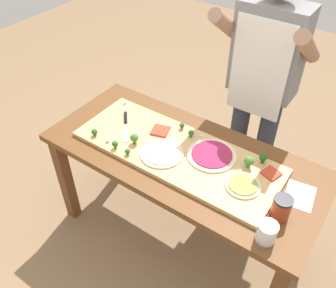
% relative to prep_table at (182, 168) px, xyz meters
% --- Properties ---
extents(ground_plane, '(8.00, 8.00, 0.00)m').
position_rel_prep_table_xyz_m(ground_plane, '(0.00, 0.00, -0.65)').
color(ground_plane, '#896B4C').
extents(prep_table, '(1.59, 0.71, 0.76)m').
position_rel_prep_table_xyz_m(prep_table, '(0.00, 0.00, 0.00)').
color(prep_table, brown).
rests_on(prep_table, ground).
extents(cutting_board, '(1.18, 0.45, 0.02)m').
position_rel_prep_table_xyz_m(cutting_board, '(-0.03, -0.02, 0.12)').
color(cutting_board, tan).
rests_on(cutting_board, prep_table).
extents(chefs_knife, '(0.20, 0.23, 0.02)m').
position_rel_prep_table_xyz_m(chefs_knife, '(-0.42, 0.01, 0.14)').
color(chefs_knife, '#B7BABF').
rests_on(chefs_knife, cutting_board).
extents(pizza_whole_white_garlic, '(0.24, 0.24, 0.02)m').
position_rel_prep_table_xyz_m(pizza_whole_white_garlic, '(-0.08, -0.09, 0.14)').
color(pizza_whole_white_garlic, beige).
rests_on(pizza_whole_white_garlic, cutting_board).
extents(pizza_whole_pesto_green, '(0.18, 0.18, 0.02)m').
position_rel_prep_table_xyz_m(pizza_whole_pesto_green, '(0.39, -0.05, 0.14)').
color(pizza_whole_pesto_green, beige).
rests_on(pizza_whole_pesto_green, cutting_board).
extents(pizza_whole_beet_magenta, '(0.27, 0.27, 0.02)m').
position_rel_prep_table_xyz_m(pizza_whole_beet_magenta, '(0.15, 0.05, 0.14)').
color(pizza_whole_beet_magenta, beige).
rests_on(pizza_whole_beet_magenta, cutting_board).
extents(pizza_slice_center, '(0.10, 0.10, 0.01)m').
position_rel_prep_table_xyz_m(pizza_slice_center, '(0.48, 0.11, 0.14)').
color(pizza_slice_center, '#BC3D28').
rests_on(pizza_slice_center, cutting_board).
extents(pizza_slice_near_right, '(0.12, 0.12, 0.01)m').
position_rel_prep_table_xyz_m(pizza_slice_near_right, '(-0.20, 0.07, 0.14)').
color(pizza_slice_near_right, '#BC3D28').
rests_on(pizza_slice_near_right, cutting_board).
extents(broccoli_floret_front_right, '(0.03, 0.03, 0.04)m').
position_rel_prep_table_xyz_m(broccoli_floret_front_right, '(-0.23, -0.20, 0.16)').
color(broccoli_floret_front_right, '#366618').
rests_on(broccoli_floret_front_right, cutting_board).
extents(broccoli_floret_front_left, '(0.04, 0.04, 0.05)m').
position_rel_prep_table_xyz_m(broccoli_floret_front_left, '(-0.49, -0.18, 0.16)').
color(broccoli_floret_front_left, '#366618').
rests_on(broccoli_floret_front_left, cutting_board).
extents(broccoli_floret_back_right, '(0.05, 0.05, 0.07)m').
position_rel_prep_table_xyz_m(broccoli_floret_back_right, '(0.36, 0.09, 0.18)').
color(broccoli_floret_back_right, '#487A23').
rests_on(broccoli_floret_back_right, cutting_board).
extents(broccoli_floret_center_right, '(0.03, 0.03, 0.05)m').
position_rel_prep_table_xyz_m(broccoli_floret_center_right, '(-0.02, 0.13, 0.16)').
color(broccoli_floret_center_right, '#366618').
rests_on(broccoli_floret_center_right, cutting_board).
extents(broccoli_floret_front_mid, '(0.04, 0.04, 0.05)m').
position_rel_prep_table_xyz_m(broccoli_floret_front_mid, '(-0.32, -0.20, 0.17)').
color(broccoli_floret_front_mid, '#366618').
rests_on(broccoli_floret_front_mid, cutting_board).
extents(broccoli_floret_center_left, '(0.04, 0.04, 0.06)m').
position_rel_prep_table_xyz_m(broccoli_floret_center_left, '(0.40, 0.16, 0.17)').
color(broccoli_floret_center_left, '#2C5915').
rests_on(broccoli_floret_center_left, cutting_board).
extents(broccoli_floret_back_left, '(0.03, 0.03, 0.04)m').
position_rel_prep_table_xyz_m(broccoli_floret_back_left, '(-0.11, 0.16, 0.16)').
color(broccoli_floret_back_left, '#366618').
rests_on(broccoli_floret_back_left, cutting_board).
extents(broccoli_floret_back_mid, '(0.05, 0.05, 0.07)m').
position_rel_prep_table_xyz_m(broccoli_floret_back_mid, '(-0.26, -0.10, 0.17)').
color(broccoli_floret_back_mid, '#487A23').
rests_on(broccoli_floret_back_mid, cutting_board).
extents(cheese_crumble_a, '(0.03, 0.03, 0.02)m').
position_rel_prep_table_xyz_m(cheese_crumble_a, '(-0.56, 0.17, 0.14)').
color(cheese_crumble_a, silver).
rests_on(cheese_crumble_a, cutting_board).
extents(cheese_crumble_b, '(0.02, 0.02, 0.01)m').
position_rel_prep_table_xyz_m(cheese_crumble_b, '(0.02, 0.16, 0.14)').
color(cheese_crumble_b, white).
rests_on(cheese_crumble_b, cutting_board).
extents(cheese_crumble_c, '(0.02, 0.02, 0.02)m').
position_rel_prep_table_xyz_m(cheese_crumble_c, '(-0.39, -0.18, 0.14)').
color(cheese_crumble_c, silver).
rests_on(cheese_crumble_c, cutting_board).
extents(flour_cup, '(0.09, 0.09, 0.10)m').
position_rel_prep_table_xyz_m(flour_cup, '(0.61, -0.26, 0.16)').
color(flour_cup, white).
rests_on(flour_cup, prep_table).
extents(sauce_jar, '(0.09, 0.09, 0.12)m').
position_rel_prep_table_xyz_m(sauce_jar, '(0.61, -0.11, 0.17)').
color(sauce_jar, '#99381E').
rests_on(sauce_jar, prep_table).
extents(recipe_note, '(0.16, 0.20, 0.00)m').
position_rel_prep_table_xyz_m(recipe_note, '(0.65, 0.07, 0.11)').
color(recipe_note, white).
rests_on(recipe_note, prep_table).
extents(cook_center, '(0.54, 0.39, 1.67)m').
position_rel_prep_table_xyz_m(cook_center, '(0.16, 0.64, 0.35)').
color(cook_center, '#333847').
rests_on(cook_center, ground).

